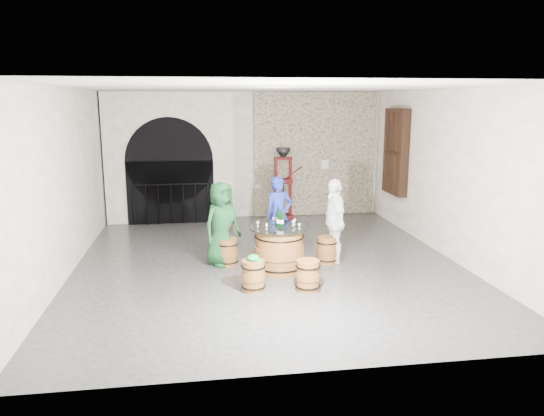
{
  "coord_description": "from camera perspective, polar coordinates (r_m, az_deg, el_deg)",
  "views": [
    {
      "loc": [
        -1.27,
        -9.14,
        2.98
      ],
      "look_at": [
        0.09,
        -0.02,
        1.05
      ],
      "focal_mm": 34.0,
      "sensor_mm": 36.0,
      "label": 1
    }
  ],
  "objects": [
    {
      "name": "tasting_glass_b",
      "position": [
        9.05,
        2.36,
        -1.68
      ],
      "size": [
        0.05,
        0.05,
        0.1
      ],
      "primitive_type": null,
      "color": "#A66F20",
      "rests_on": "barrel_table"
    },
    {
      "name": "wall_left",
      "position": [
        9.51,
        -21.95,
        2.62
      ],
      "size": [
        0.0,
        8.0,
        8.0
      ],
      "primitive_type": "plane",
      "rotation": [
        1.57,
        0.0,
        1.57
      ],
      "color": "silver",
      "rests_on": "ground"
    },
    {
      "name": "wall_front",
      "position": [
        5.47,
        5.27,
        -2.84
      ],
      "size": [
        8.0,
        0.0,
        8.0
      ],
      "primitive_type": "plane",
      "rotation": [
        -1.57,
        0.0,
        0.0
      ],
      "color": "silver",
      "rests_on": "ground"
    },
    {
      "name": "wine_bottle_left",
      "position": [
        8.96,
        0.75,
        -1.28
      ],
      "size": [
        0.08,
        0.08,
        0.32
      ],
      "color": "black",
      "rests_on": "barrel_table"
    },
    {
      "name": "corking_press",
      "position": [
        13.08,
        1.25,
        3.35
      ],
      "size": [
        0.76,
        0.45,
        1.81
      ],
      "rotation": [
        0.0,
        0.0,
        0.11
      ],
      "color": "#520D0E",
      "rests_on": "ground"
    },
    {
      "name": "stone_facing_panel",
      "position": [
        13.5,
        4.76,
        5.92
      ],
      "size": [
        3.2,
        0.12,
        3.18
      ],
      "primitive_type": "cube",
      "color": "#AEA18A",
      "rests_on": "ground"
    },
    {
      "name": "barrel_table",
      "position": [
        9.1,
        0.83,
        -4.62
      ],
      "size": [
        1.07,
        1.07,
        0.82
      ],
      "color": "brown",
      "rests_on": "ground"
    },
    {
      "name": "tasting_glass_e",
      "position": [
        8.84,
        3.04,
        -2.01
      ],
      "size": [
        0.05,
        0.05,
        0.1
      ],
      "primitive_type": null,
      "color": "#A66F20",
      "rests_on": "barrel_table"
    },
    {
      "name": "wine_bottle_center",
      "position": [
        8.92,
        1.06,
        -1.33
      ],
      "size": [
        0.08,
        0.08,
        0.32
      ],
      "color": "black",
      "rests_on": "barrel_table"
    },
    {
      "name": "person_green",
      "position": [
        9.45,
        -5.59,
        -1.74
      ],
      "size": [
        0.9,
        0.85,
        1.55
      ],
      "primitive_type": "imported",
      "rotation": [
        0.0,
        0.0,
        0.64
      ],
      "color": "#12411E",
      "rests_on": "ground"
    },
    {
      "name": "green_cap",
      "position": [
        8.17,
        -2.07,
        -5.54
      ],
      "size": [
        0.24,
        0.19,
        0.11
      ],
      "color": "#0C8A3A",
      "rests_on": "barrel_stool_near_left"
    },
    {
      "name": "person_white",
      "position": [
        9.62,
        6.9,
        -1.41
      ],
      "size": [
        0.41,
        0.94,
        1.58
      ],
      "primitive_type": "imported",
      "rotation": [
        0.0,
        0.0,
        -1.55
      ],
      "color": "white",
      "rests_on": "ground"
    },
    {
      "name": "ground",
      "position": [
        9.69,
        -0.52,
        -6.08
      ],
      "size": [
        8.0,
        8.0,
        0.0
      ],
      "primitive_type": "plane",
      "color": "#2D2D2F",
      "rests_on": "ground"
    },
    {
      "name": "person_blue",
      "position": [
        10.18,
        0.76,
        -0.77
      ],
      "size": [
        0.62,
        0.47,
        1.52
      ],
      "primitive_type": "imported",
      "rotation": [
        0.0,
        0.0,
        0.21
      ],
      "color": "#1B2A97",
      "rests_on": "ground"
    },
    {
      "name": "barrel_stool_near_right",
      "position": [
        8.28,
        3.99,
        -7.46
      ],
      "size": [
        0.4,
        0.4,
        0.5
      ],
      "color": "brown",
      "rests_on": "ground"
    },
    {
      "name": "barrel_stool_left",
      "position": [
        9.54,
        -4.96,
        -4.86
      ],
      "size": [
        0.4,
        0.4,
        0.5
      ],
      "color": "brown",
      "rests_on": "ground"
    },
    {
      "name": "wine_bottle_right",
      "position": [
        9.14,
        0.66,
        -1.02
      ],
      "size": [
        0.08,
        0.08,
        0.32
      ],
      "color": "black",
      "rests_on": "barrel_table"
    },
    {
      "name": "ceiling",
      "position": [
        9.23,
        -0.56,
        13.19
      ],
      "size": [
        8.0,
        8.0,
        0.0
      ],
      "primitive_type": "plane",
      "rotation": [
        3.14,
        0.0,
        0.0
      ],
      "color": "beige",
      "rests_on": "wall_back"
    },
    {
      "name": "tasting_glass_c",
      "position": [
        9.27,
        0.18,
        -1.35
      ],
      "size": [
        0.05,
        0.05,
        0.1
      ],
      "primitive_type": null,
      "color": "#A66F20",
      "rests_on": "barrel_table"
    },
    {
      "name": "tasting_glass_d",
      "position": [
        9.17,
        2.51,
        -1.51
      ],
      "size": [
        0.05,
        0.05,
        0.1
      ],
      "primitive_type": null,
      "color": "#A66F20",
      "rests_on": "barrel_table"
    },
    {
      "name": "tasting_glass_a",
      "position": [
        8.8,
        -0.6,
        -2.06
      ],
      "size": [
        0.05,
        0.05,
        0.1
      ],
      "primitive_type": null,
      "color": "#A66F20",
      "rests_on": "barrel_table"
    },
    {
      "name": "tasting_glass_f",
      "position": [
        8.99,
        -1.59,
        -1.76
      ],
      "size": [
        0.05,
        0.05,
        0.1
      ],
      "primitive_type": null,
      "color": "#A66F20",
      "rests_on": "barrel_table"
    },
    {
      "name": "barrel_stool_right",
      "position": [
        9.68,
        6.09,
        -4.64
      ],
      "size": [
        0.4,
        0.4,
        0.5
      ],
      "color": "brown",
      "rests_on": "ground"
    },
    {
      "name": "wall_right",
      "position": [
        10.4,
        18.97,
        3.55
      ],
      "size": [
        0.0,
        8.0,
        8.0
      ],
      "primitive_type": "plane",
      "rotation": [
        1.57,
        0.0,
        -1.57
      ],
      "color": "silver",
      "rests_on": "ground"
    },
    {
      "name": "arched_opening",
      "position": [
        12.97,
        -11.24,
        5.41
      ],
      "size": [
        3.1,
        0.6,
        3.19
      ],
      "color": "silver",
      "rests_on": "ground"
    },
    {
      "name": "side_barrel",
      "position": [
        12.45,
        -5.41,
        -0.56
      ],
      "size": [
        0.49,
        0.49,
        0.65
      ],
      "rotation": [
        0.0,
        0.0,
        -0.23
      ],
      "color": "brown",
      "rests_on": "ground"
    },
    {
      "name": "barrel_stool_far",
      "position": [
        10.12,
        0.76,
        -3.83
      ],
      "size": [
        0.4,
        0.4,
        0.5
      ],
      "color": "brown",
      "rests_on": "ground"
    },
    {
      "name": "shuttered_window",
      "position": [
        12.49,
        13.51,
        6.08
      ],
      "size": [
        0.23,
        1.1,
        2.0
      ],
      "color": "black",
      "rests_on": "wall_right"
    },
    {
      "name": "control_box",
      "position": [
        13.51,
        5.85,
        4.83
      ],
      "size": [
        0.18,
        0.1,
        0.22
      ],
      "primitive_type": "cube",
      "color": "silver",
      "rests_on": "wall_back"
    },
    {
      "name": "wall_back",
      "position": [
        13.27,
        -2.93,
        5.84
      ],
      "size": [
        8.0,
        0.0,
        8.0
      ],
      "primitive_type": "plane",
      "rotation": [
        1.57,
        0.0,
        0.0
      ],
      "color": "silver",
      "rests_on": "ground"
    },
    {
      "name": "barrel_stool_near_left",
      "position": [
        8.26,
        -2.08,
        -7.49
      ],
      "size": [
        0.4,
        0.4,
        0.5
      ],
      "color": "brown",
      "rests_on": "ground"
    }
  ]
}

